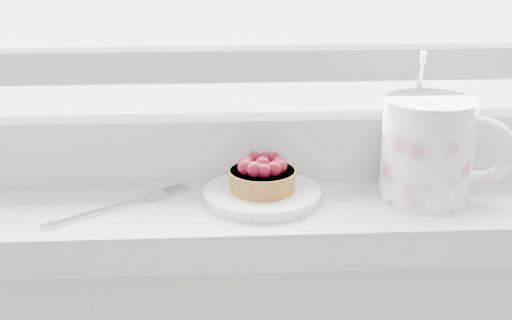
{
  "coord_description": "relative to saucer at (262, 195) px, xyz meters",
  "views": [
    {
      "loc": [
        -0.07,
        1.19,
        1.23
      ],
      "look_at": [
        -0.02,
        1.88,
        0.99
      ],
      "focal_mm": 50.0,
      "sensor_mm": 36.0,
      "label": 1
    }
  ],
  "objects": [
    {
      "name": "floral_mug",
      "position": [
        0.18,
        0.0,
        0.05
      ],
      "size": [
        0.15,
        0.12,
        0.15
      ],
      "color": "silver",
      "rests_on": "windowsill"
    },
    {
      "name": "fork",
      "position": [
        -0.15,
        -0.01,
        -0.0
      ],
      "size": [
        0.14,
        0.12,
        0.0
      ],
      "color": "silver",
      "rests_on": "windowsill"
    },
    {
      "name": "raspberry_tart",
      "position": [
        -0.0,
        0.0,
        0.02
      ],
      "size": [
        0.07,
        0.07,
        0.04
      ],
      "color": "brown",
      "rests_on": "saucer"
    },
    {
      "name": "saucer",
      "position": [
        0.0,
        0.0,
        0.0
      ],
      "size": [
        0.12,
        0.12,
        0.01
      ],
      "primitive_type": "cylinder",
      "color": "white",
      "rests_on": "windowsill"
    }
  ]
}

